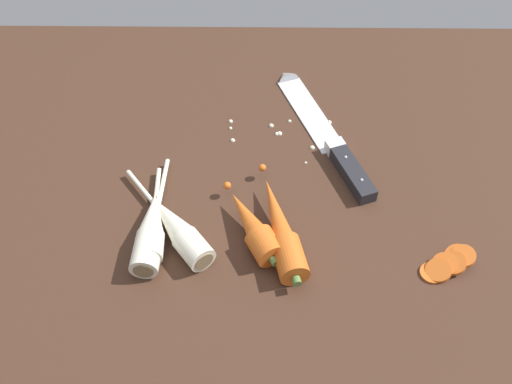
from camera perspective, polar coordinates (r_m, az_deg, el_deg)
The scene contains 9 objects.
ground_plane at distance 89.27cm, azimuth 0.01°, elevation -0.51°, with size 120.00×90.00×4.00cm, color #42281C.
chefs_knife at distance 97.48cm, azimuth 6.51°, elevation 6.62°, with size 15.53×33.62×4.18cm.
whole_carrot at distance 80.13cm, azimuth 2.55°, elevation -3.82°, with size 7.89×21.84×4.20cm.
whole_carrot_second at distance 80.29cm, azimuth -0.28°, elevation -3.60°, with size 9.55×15.04×4.20cm.
parsnip_front at distance 81.99cm, azimuth -10.54°, elevation -3.38°, with size 4.41×17.87×4.00cm.
parsnip_mid_left at distance 81.62cm, azimuth -10.52°, elevation -3.71°, with size 4.35×22.14×4.00cm.
parsnip_mid_right at distance 81.14cm, azimuth -8.05°, elevation -3.65°, with size 15.21×18.87×4.00cm.
carrot_slice_stack at distance 82.44cm, azimuth 18.97°, elevation -6.90°, with size 7.83×5.53×3.06cm.
mince_crumbs at distance 96.40cm, azimuth 2.32°, elevation 6.16°, with size 20.04×11.93×0.89cm.
Camera 1 is at (0.61, -57.97, 65.88)cm, focal length 39.41 mm.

